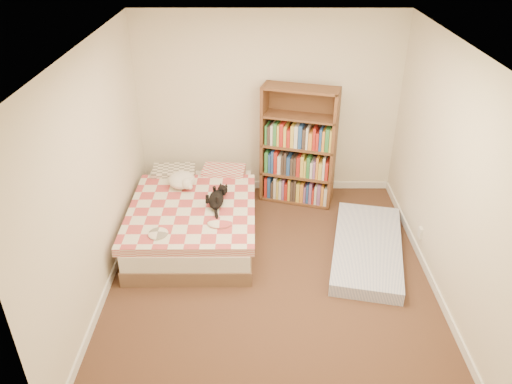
{
  "coord_description": "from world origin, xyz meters",
  "views": [
    {
      "loc": [
        -0.15,
        -4.36,
        3.56
      ],
      "look_at": [
        -0.16,
        0.3,
        0.9
      ],
      "focal_mm": 35.0,
      "sensor_mm": 36.0,
      "label": 1
    }
  ],
  "objects_px": {
    "bed": "(195,216)",
    "floor_mattress": "(367,248)",
    "white_dog": "(182,180)",
    "bookshelf": "(297,161)",
    "black_cat": "(217,198)"
  },
  "relations": [
    {
      "from": "bed",
      "to": "floor_mattress",
      "type": "height_order",
      "value": "bed"
    },
    {
      "from": "bed",
      "to": "white_dog",
      "type": "relative_size",
      "value": 4.86
    },
    {
      "from": "floor_mattress",
      "to": "white_dog",
      "type": "height_order",
      "value": "white_dog"
    },
    {
      "from": "bed",
      "to": "bookshelf",
      "type": "relative_size",
      "value": 1.25
    },
    {
      "from": "black_cat",
      "to": "bed",
      "type": "bearing_deg",
      "value": -178.22
    },
    {
      "from": "bed",
      "to": "white_dog",
      "type": "height_order",
      "value": "white_dog"
    },
    {
      "from": "floor_mattress",
      "to": "black_cat",
      "type": "height_order",
      "value": "black_cat"
    },
    {
      "from": "bookshelf",
      "to": "floor_mattress",
      "type": "xyz_separation_m",
      "value": [
        0.75,
        -1.28,
        -0.51
      ]
    },
    {
      "from": "black_cat",
      "to": "floor_mattress",
      "type": "bearing_deg",
      "value": 5.87
    },
    {
      "from": "white_dog",
      "to": "bed",
      "type": "bearing_deg",
      "value": -53.04
    },
    {
      "from": "bed",
      "to": "bookshelf",
      "type": "xyz_separation_m",
      "value": [
        1.32,
        0.85,
        0.34
      ]
    },
    {
      "from": "bed",
      "to": "floor_mattress",
      "type": "xyz_separation_m",
      "value": [
        2.07,
        -0.42,
        -0.17
      ]
    },
    {
      "from": "floor_mattress",
      "to": "bed",
      "type": "bearing_deg",
      "value": -179.78
    },
    {
      "from": "bed",
      "to": "floor_mattress",
      "type": "bearing_deg",
      "value": -12.01
    },
    {
      "from": "bookshelf",
      "to": "bed",
      "type": "bearing_deg",
      "value": -131.05
    }
  ]
}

